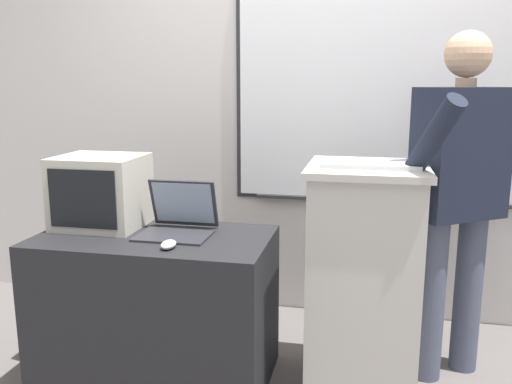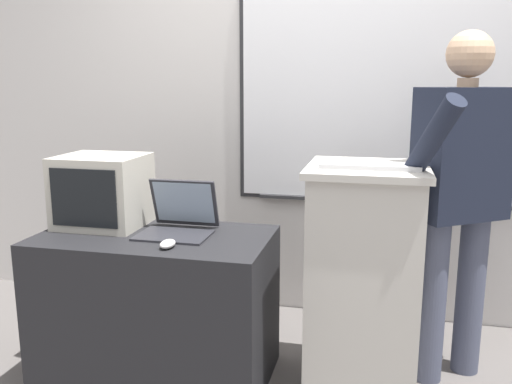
# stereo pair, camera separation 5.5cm
# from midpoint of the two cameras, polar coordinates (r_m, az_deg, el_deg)

# --- Properties ---
(back_wall) EXTENTS (6.40, 0.17, 2.89)m
(back_wall) POSITION_cam_midpoint_polar(r_m,az_deg,el_deg) (3.25, 7.53, 12.21)
(back_wall) COLOR silver
(back_wall) RESTS_ON ground_plane
(lectern_podium) EXTENTS (0.52, 0.53, 1.04)m
(lectern_podium) POSITION_cam_midpoint_polar(r_m,az_deg,el_deg) (2.53, 11.85, -8.94)
(lectern_podium) COLOR #BCB7AD
(lectern_podium) RESTS_ON ground_plane
(side_desk) EXTENTS (1.07, 0.60, 0.71)m
(side_desk) POSITION_cam_midpoint_polar(r_m,az_deg,el_deg) (2.66, -9.79, -11.76)
(side_desk) COLOR black
(side_desk) RESTS_ON ground_plane
(person_presenter) EXTENTS (0.57, 0.70, 1.62)m
(person_presenter) POSITION_cam_midpoint_polar(r_m,az_deg,el_deg) (2.63, 21.23, 0.47)
(person_presenter) COLOR #474C60
(person_presenter) RESTS_ON ground_plane
(laptop) EXTENTS (0.33, 0.31, 0.24)m
(laptop) POSITION_cam_midpoint_polar(r_m,az_deg,el_deg) (2.56, -7.40, -2.49)
(laptop) COLOR #28282D
(laptop) RESTS_ON side_desk
(wireless_keyboard) EXTENTS (0.42, 0.14, 0.02)m
(wireless_keyboard) POSITION_cam_midpoint_polar(r_m,az_deg,el_deg) (2.34, 12.55, 2.71)
(wireless_keyboard) COLOR silver
(wireless_keyboard) RESTS_ON lectern_podium
(computer_mouse_by_laptop) EXTENTS (0.06, 0.10, 0.03)m
(computer_mouse_by_laptop) POSITION_cam_midpoint_polar(r_m,az_deg,el_deg) (2.34, -8.62, -5.43)
(computer_mouse_by_laptop) COLOR silver
(computer_mouse_by_laptop) RESTS_ON side_desk
(computer_mouse_by_keyboard) EXTENTS (0.06, 0.10, 0.03)m
(computer_mouse_by_keyboard) POSITION_cam_midpoint_polar(r_m,az_deg,el_deg) (2.35, 17.48, 2.67)
(computer_mouse_by_keyboard) COLOR #BCBCC1
(computer_mouse_by_keyboard) RESTS_ON lectern_podium
(crt_monitor) EXTENTS (0.40, 0.36, 0.35)m
(crt_monitor) POSITION_cam_midpoint_polar(r_m,az_deg,el_deg) (2.73, -15.30, 0.13)
(crt_monitor) COLOR #BCB7A8
(crt_monitor) RESTS_ON side_desk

